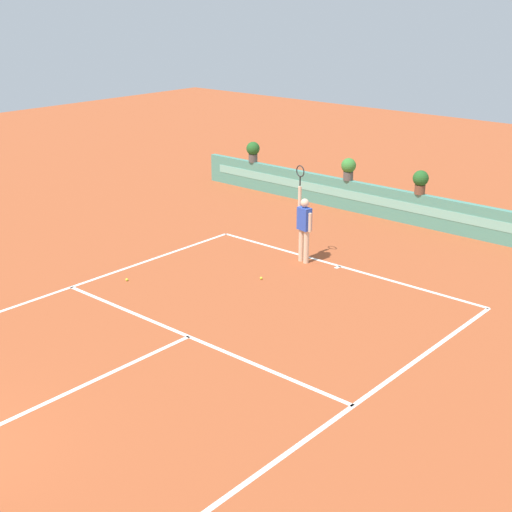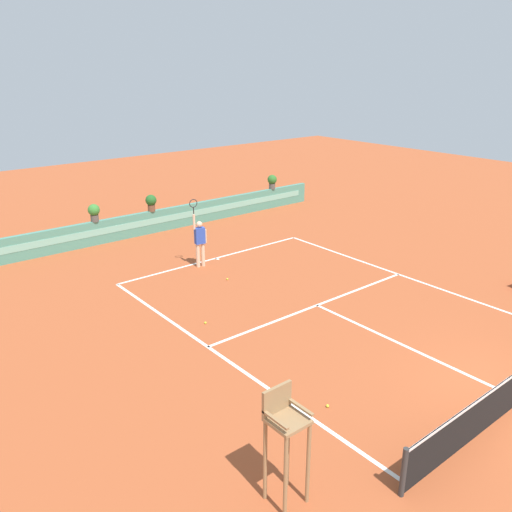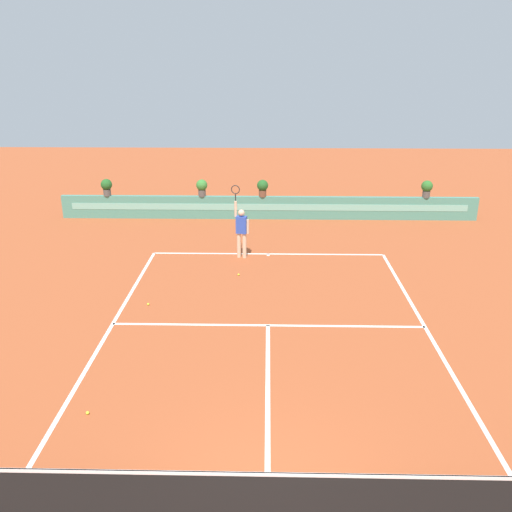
% 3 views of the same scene
% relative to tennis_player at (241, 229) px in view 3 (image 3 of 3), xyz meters
% --- Properties ---
extents(ground_plane, '(60.00, 60.00, 0.00)m').
position_rel_tennis_player_xyz_m(ground_plane, '(0.94, -5.53, -1.05)').
color(ground_plane, '#A84C28').
extents(court_lines, '(8.32, 11.94, 0.01)m').
position_rel_tennis_player_xyz_m(court_lines, '(0.94, -4.81, -1.05)').
color(court_lines, white).
rests_on(court_lines, ground).
extents(net, '(8.92, 0.10, 1.00)m').
position_rel_tennis_player_xyz_m(net, '(0.94, -11.53, -0.54)').
color(net, '#333333').
rests_on(net, ground).
extents(back_wall_barrier, '(18.00, 0.21, 1.00)m').
position_rel_tennis_player_xyz_m(back_wall_barrier, '(0.94, 4.86, -0.55)').
color(back_wall_barrier, '#4C8E7A').
rests_on(back_wall_barrier, ground).
extents(tennis_player, '(0.61, 0.28, 2.58)m').
position_rel_tennis_player_xyz_m(tennis_player, '(0.00, 0.00, 0.00)').
color(tennis_player, beige).
rests_on(tennis_player, ground).
extents(tennis_ball_near_baseline, '(0.07, 0.07, 0.07)m').
position_rel_tennis_player_xyz_m(tennis_ball_near_baseline, '(-2.62, -8.97, -1.02)').
color(tennis_ball_near_baseline, '#CCE033').
rests_on(tennis_ball_near_baseline, ground).
extents(tennis_ball_mid_court, '(0.07, 0.07, 0.07)m').
position_rel_tennis_player_xyz_m(tennis_ball_mid_court, '(-2.47, -3.97, -1.02)').
color(tennis_ball_mid_court, '#CCE033').
rests_on(tennis_ball_mid_court, ground).
extents(tennis_ball_by_sideline, '(0.07, 0.07, 0.07)m').
position_rel_tennis_player_xyz_m(tennis_ball_by_sideline, '(-0.02, -1.70, -1.02)').
color(tennis_ball_by_sideline, '#CCE033').
rests_on(tennis_ball_by_sideline, ground).
extents(potted_plant_far_left, '(0.48, 0.48, 0.72)m').
position_rel_tennis_player_xyz_m(potted_plant_far_left, '(-6.05, 4.86, 0.36)').
color(potted_plant_far_left, '#514C47').
rests_on(potted_plant_far_left, back_wall_barrier).
extents(potted_plant_centre, '(0.48, 0.48, 0.72)m').
position_rel_tennis_player_xyz_m(potted_plant_centre, '(0.68, 4.86, 0.36)').
color(potted_plant_centre, brown).
rests_on(potted_plant_centre, back_wall_barrier).
extents(potted_plant_far_right, '(0.48, 0.48, 0.72)m').
position_rel_tennis_player_xyz_m(potted_plant_far_right, '(7.68, 4.86, 0.36)').
color(potted_plant_far_right, '#514C47').
rests_on(potted_plant_far_right, back_wall_barrier).
extents(potted_plant_left, '(0.48, 0.48, 0.72)m').
position_rel_tennis_player_xyz_m(potted_plant_left, '(-1.93, 4.86, 0.36)').
color(potted_plant_left, '#514C47').
rests_on(potted_plant_left, back_wall_barrier).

